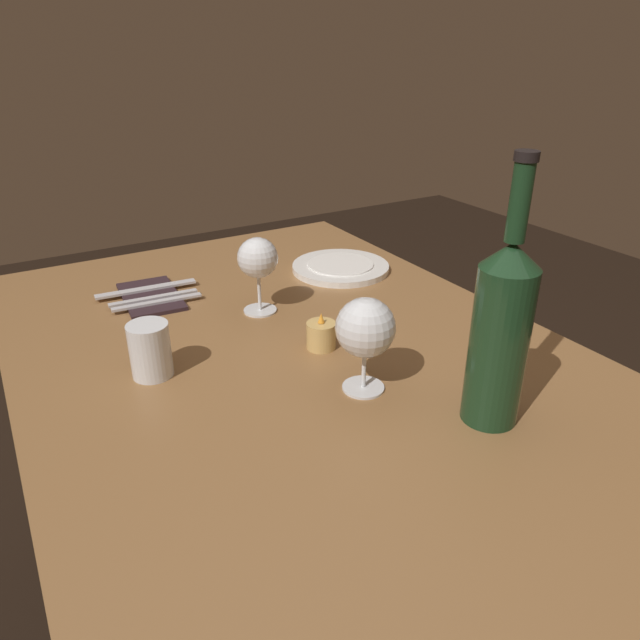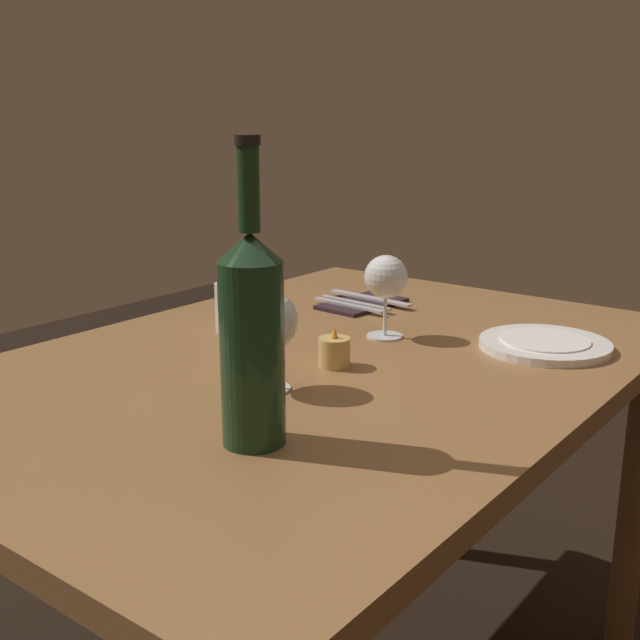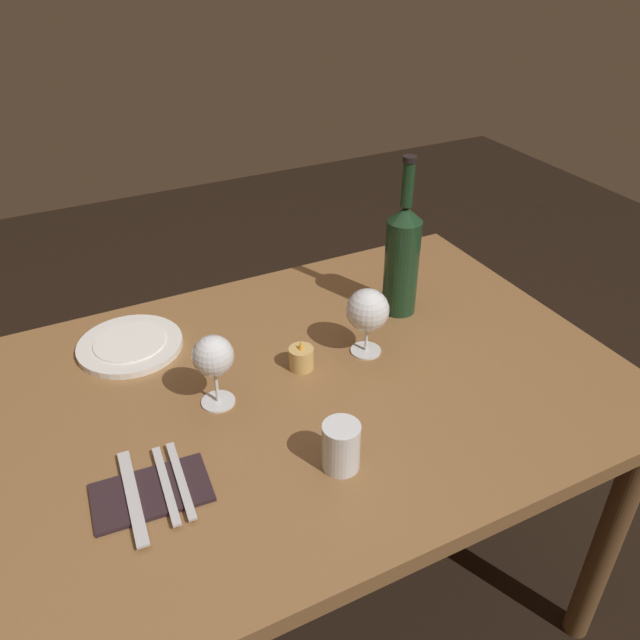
# 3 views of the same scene
# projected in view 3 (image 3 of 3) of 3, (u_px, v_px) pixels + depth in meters

# --- Properties ---
(ground_plane) EXTENTS (6.00, 6.00, 0.00)m
(ground_plane) POSITION_uv_depth(u_px,v_px,m) (306.00, 599.00, 1.70)
(ground_plane) COLOR black
(dining_table) EXTENTS (1.30, 0.90, 0.74)m
(dining_table) POSITION_uv_depth(u_px,v_px,m) (303.00, 416.00, 1.34)
(dining_table) COLOR olive
(dining_table) RESTS_ON ground
(wine_glass_left) EXTENTS (0.08, 0.08, 0.15)m
(wine_glass_left) POSITION_uv_depth(u_px,v_px,m) (213.00, 358.00, 1.18)
(wine_glass_left) COLOR white
(wine_glass_left) RESTS_ON dining_table
(wine_glass_right) EXTENTS (0.09, 0.09, 0.15)m
(wine_glass_right) POSITION_uv_depth(u_px,v_px,m) (368.00, 311.00, 1.33)
(wine_glass_right) COLOR white
(wine_glass_right) RESTS_ON dining_table
(wine_bottle) EXTENTS (0.08, 0.08, 0.38)m
(wine_bottle) POSITION_uv_depth(u_px,v_px,m) (402.00, 257.00, 1.45)
(wine_bottle) COLOR #19381E
(wine_bottle) RESTS_ON dining_table
(water_tumbler) EXTENTS (0.07, 0.07, 0.09)m
(water_tumbler) POSITION_uv_depth(u_px,v_px,m) (341.00, 448.00, 1.08)
(water_tumbler) COLOR white
(water_tumbler) RESTS_ON dining_table
(votive_candle) EXTENTS (0.05, 0.05, 0.07)m
(votive_candle) POSITION_uv_depth(u_px,v_px,m) (301.00, 359.00, 1.32)
(votive_candle) COLOR #DBB266
(votive_candle) RESTS_ON dining_table
(dinner_plate) EXTENTS (0.23, 0.23, 0.02)m
(dinner_plate) POSITION_uv_depth(u_px,v_px,m) (130.00, 345.00, 1.39)
(dinner_plate) COLOR white
(dinner_plate) RESTS_ON dining_table
(folded_napkin) EXTENTS (0.20, 0.12, 0.01)m
(folded_napkin) POSITION_uv_depth(u_px,v_px,m) (152.00, 493.00, 1.05)
(folded_napkin) COLOR #2D1E23
(folded_napkin) RESTS_ON dining_table
(fork_inner) EXTENTS (0.03, 0.18, 0.00)m
(fork_inner) POSITION_uv_depth(u_px,v_px,m) (166.00, 485.00, 1.05)
(fork_inner) COLOR silver
(fork_inner) RESTS_ON folded_napkin
(fork_outer) EXTENTS (0.03, 0.18, 0.00)m
(fork_outer) POSITION_uv_depth(u_px,v_px,m) (181.00, 479.00, 1.06)
(fork_outer) COLOR silver
(fork_outer) RESTS_ON folded_napkin
(table_knife) EXTENTS (0.03, 0.21, 0.00)m
(table_knife) POSITION_uv_depth(u_px,v_px,m) (133.00, 496.00, 1.03)
(table_knife) COLOR silver
(table_knife) RESTS_ON folded_napkin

